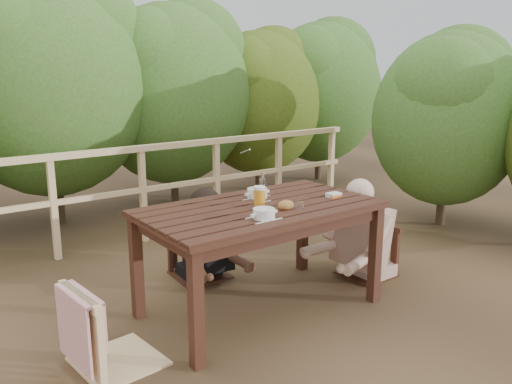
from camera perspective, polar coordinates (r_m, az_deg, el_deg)
ground at (r=4.12m, az=0.43°, el=-12.39°), size 60.00×60.00×0.00m
table at (r=3.97m, az=0.44°, el=-7.22°), size 1.72×0.97×0.79m
chair_left at (r=3.34m, az=-15.03°, el=-9.84°), size 0.54×0.54×1.00m
chair_far at (r=4.59m, az=-6.15°, el=-3.66°), size 0.49×0.49×0.91m
chair_right at (r=4.69m, az=11.95°, el=-3.95°), size 0.42×0.42×0.84m
woman at (r=4.56m, az=-6.33°, el=-1.62°), size 0.55×0.66×1.24m
diner_right at (r=4.63m, az=12.38°, el=-0.26°), size 0.72×0.59×1.45m
railing at (r=5.59m, az=-12.04°, el=-0.21°), size 5.60×0.10×1.01m
hedge_row at (r=6.70m, az=-13.91°, el=13.95°), size 6.60×1.60×3.80m
soup_near at (r=3.51m, az=0.86°, el=-2.44°), size 0.25×0.25×0.08m
soup_far at (r=4.07m, az=0.13°, el=-0.21°), size 0.26×0.26×0.09m
bread_roll at (r=3.76m, az=3.23°, el=-1.45°), size 0.13×0.10×0.07m
beer_glass at (r=3.81m, az=0.37°, el=-0.57°), size 0.08×0.08×0.16m
bottle at (r=3.97m, az=0.73°, el=0.49°), size 0.05×0.05×0.22m
tumbler at (r=3.71m, az=4.68°, el=-1.66°), size 0.07×0.07×0.08m
butter_tub at (r=4.13m, az=8.35°, el=-0.42°), size 0.11×0.08×0.05m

